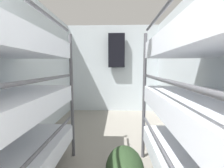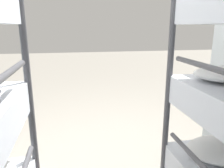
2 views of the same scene
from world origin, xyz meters
name	(u,v)px [view 1 (image 1 of 2)]	position (x,y,z in m)	size (l,w,h in m)	color
wall_left	(12,71)	(-1.28, 2.27, 1.20)	(0.06, 4.67, 2.39)	silver
wall_right	(208,71)	(1.28, 2.27, 1.20)	(0.06, 4.67, 2.39)	silver
wall_back	(113,69)	(0.00, 4.58, 1.20)	(2.62, 0.06, 2.39)	silver
bunk_stack_right_near	(220,113)	(0.86, 1.39, 0.91)	(0.79, 1.77, 1.71)	#4C4C51
hanging_coat	(116,51)	(0.11, 4.43, 1.69)	(0.44, 0.12, 0.90)	black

